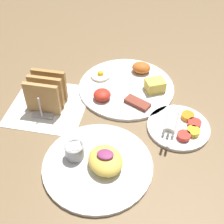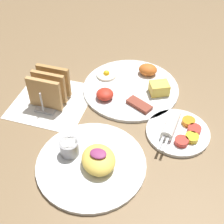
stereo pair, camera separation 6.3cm
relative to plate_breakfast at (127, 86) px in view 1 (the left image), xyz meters
name	(u,v)px [view 1 (the left image)]	position (x,y,z in m)	size (l,w,h in m)	color
ground_plane	(115,132)	(0.00, -0.19, -0.01)	(3.00, 3.00, 0.00)	brown
napkin_flat	(49,105)	(-0.21, -0.13, -0.01)	(0.22, 0.22, 0.00)	white
plate_breakfast	(127,86)	(0.00, 0.00, 0.00)	(0.30, 0.30, 0.05)	white
plate_condiments	(179,126)	(0.17, -0.15, 0.00)	(0.17, 0.18, 0.04)	white
plate_foreground	(98,163)	(-0.02, -0.31, 0.00)	(0.27, 0.27, 0.06)	white
toast_rack	(46,92)	(-0.21, -0.13, 0.04)	(0.10, 0.12, 0.10)	#B7B7BC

